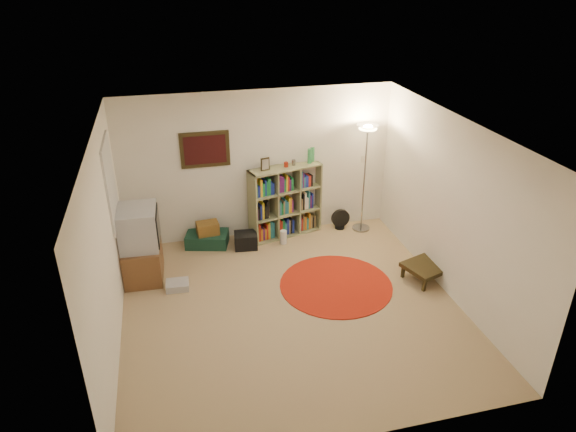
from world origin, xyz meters
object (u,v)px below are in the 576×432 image
(floor_fan, at_px, (340,219))
(side_table, at_px, (425,268))
(bookshelf, at_px, (284,202))
(floor_lamp, at_px, (367,144))
(suitcase, at_px, (207,239))
(tv_stand, at_px, (141,245))

(floor_fan, bearing_deg, side_table, -70.21)
(bookshelf, relative_size, side_table, 2.19)
(bookshelf, bearing_deg, floor_lamp, -20.71)
(floor_fan, height_order, suitcase, floor_fan)
(floor_lamp, height_order, floor_fan, floor_lamp)
(floor_fan, relative_size, suitcase, 0.48)
(floor_fan, bearing_deg, suitcase, -179.75)
(floor_lamp, relative_size, side_table, 2.80)
(side_table, bearing_deg, tv_stand, 164.98)
(bookshelf, bearing_deg, floor_fan, -17.32)
(floor_lamp, height_order, side_table, floor_lamp)
(side_table, bearing_deg, bookshelf, 131.53)
(bookshelf, relative_size, floor_lamp, 0.78)
(bookshelf, distance_m, floor_fan, 1.09)
(floor_lamp, relative_size, tv_stand, 1.68)
(tv_stand, distance_m, suitcase, 1.33)
(floor_fan, distance_m, tv_stand, 3.46)
(bookshelf, xyz_separation_m, floor_lamp, (1.36, -0.15, 0.98))
(floor_lamp, bearing_deg, bookshelf, 173.59)
(floor_fan, xyz_separation_m, suitcase, (-2.35, -0.02, -0.08))
(floor_fan, xyz_separation_m, tv_stand, (-3.36, -0.77, 0.36))
(bookshelf, height_order, side_table, bookshelf)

